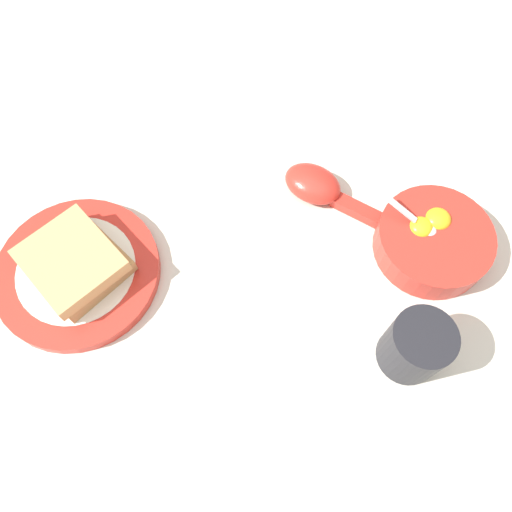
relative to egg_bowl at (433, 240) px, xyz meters
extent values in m
plane|color=beige|center=(0.18, 0.20, -0.02)|extent=(3.00, 3.00, 0.00)
cylinder|color=red|center=(0.00, 0.00, 0.00)|extent=(0.14, 0.14, 0.04)
cylinder|color=white|center=(0.00, 0.00, 0.00)|extent=(0.12, 0.12, 0.02)
ellipsoid|color=yellow|center=(0.02, 0.00, 0.02)|extent=(0.03, 0.03, 0.02)
ellipsoid|color=yellow|center=(0.00, -0.02, 0.02)|extent=(0.03, 0.03, 0.02)
cylinder|color=black|center=(0.00, -0.01, 0.01)|extent=(0.04, 0.04, 0.00)
ellipsoid|color=silver|center=(0.01, 0.00, 0.02)|extent=(0.03, 0.02, 0.01)
cube|color=silver|center=(0.06, 0.00, 0.04)|extent=(0.05, 0.01, 0.03)
cylinder|color=red|center=(0.39, 0.22, -0.01)|extent=(0.20, 0.20, 0.02)
cylinder|color=white|center=(0.39, 0.22, -0.01)|extent=(0.15, 0.15, 0.00)
cube|color=tan|center=(0.38, 0.21, 0.00)|extent=(0.13, 0.13, 0.02)
cube|color=tan|center=(0.38, 0.22, 0.02)|extent=(0.14, 0.13, 0.02)
ellipsoid|color=red|center=(0.17, -0.02, 0.00)|extent=(0.08, 0.06, 0.04)
cube|color=red|center=(0.10, -0.01, -0.01)|extent=(0.08, 0.03, 0.02)
cylinder|color=black|center=(-0.02, 0.15, 0.02)|extent=(0.07, 0.07, 0.08)
cylinder|color=#472B16|center=(-0.02, 0.15, 0.05)|extent=(0.06, 0.06, 0.01)
camera|label=1|loc=(0.08, 0.35, 0.55)|focal=35.00mm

